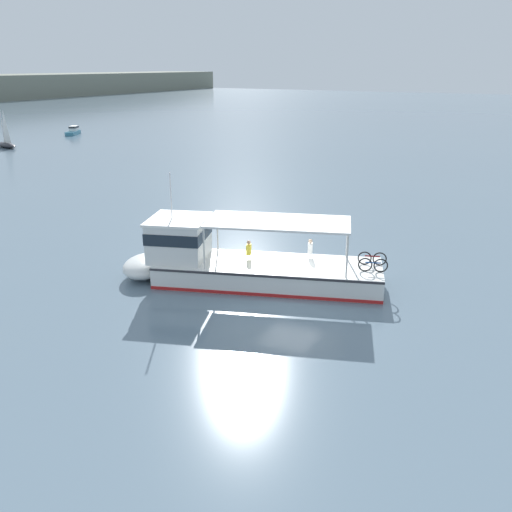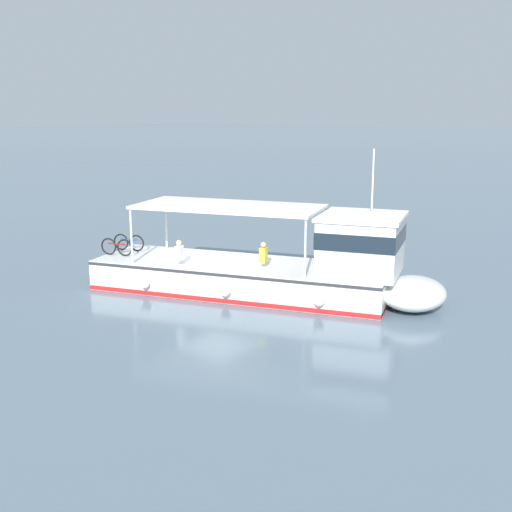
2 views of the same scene
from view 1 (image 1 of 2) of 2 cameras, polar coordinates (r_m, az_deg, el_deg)
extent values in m
plane|color=slate|center=(25.49, 3.75, -3.67)|extent=(400.00, 400.00, 0.00)
cube|color=white|center=(26.01, 1.31, -1.84)|extent=(6.50, 11.26, 1.10)
ellipsoid|color=white|center=(27.49, -11.60, -1.04)|extent=(3.50, 3.03, 1.01)
cube|color=red|center=(26.17, 1.30, -2.75)|extent=(6.54, 11.27, 0.16)
cube|color=#2D2D33|center=(25.84, 1.31, -0.87)|extent=(6.56, 11.27, 0.10)
cube|color=white|center=(26.43, -8.16, 1.77)|extent=(3.41, 3.34, 1.90)
cube|color=#19232D|center=(26.33, -8.20, 2.46)|extent=(3.49, 3.40, 0.56)
cube|color=white|center=(26.14, -8.27, 3.88)|extent=(3.61, 3.54, 0.12)
cube|color=white|center=(25.12, 2.37, 3.63)|extent=(4.94, 7.29, 0.10)
cylinder|color=silver|center=(24.74, -5.54, 0.76)|extent=(0.08, 0.08, 2.00)
cylinder|color=silver|center=(27.25, -4.11, 2.59)|extent=(0.08, 0.08, 2.00)
cylinder|color=silver|center=(23.98, 9.66, -0.06)|extent=(0.08, 0.08, 2.00)
cylinder|color=silver|center=(26.56, 9.68, 1.90)|extent=(0.08, 0.08, 2.00)
cylinder|color=silver|center=(25.94, -9.03, 6.37)|extent=(0.06, 0.06, 2.20)
sphere|color=white|center=(28.28, -5.03, -0.22)|extent=(0.36, 0.36, 0.36)
sphere|color=white|center=(27.69, 1.61, -0.60)|extent=(0.36, 0.36, 0.36)
sphere|color=white|center=(27.48, 8.03, -0.95)|extent=(0.36, 0.36, 0.36)
torus|color=black|center=(25.09, 11.52, -0.91)|extent=(0.27, 0.64, 0.66)
torus|color=black|center=(25.14, 13.11, -0.99)|extent=(0.27, 0.64, 0.66)
cylinder|color=#1E478C|center=(25.07, 12.34, -0.70)|extent=(0.28, 0.68, 0.06)
torus|color=black|center=(25.94, 11.46, -0.22)|extent=(0.27, 0.64, 0.66)
torus|color=black|center=(25.98, 13.00, -0.30)|extent=(0.27, 0.64, 0.66)
cylinder|color=maroon|center=(25.92, 12.25, -0.01)|extent=(0.28, 0.68, 0.06)
cube|color=white|center=(26.53, 5.78, 0.83)|extent=(0.37, 0.31, 0.52)
sphere|color=beige|center=(26.42, 5.81, 1.59)|extent=(0.20, 0.20, 0.20)
cube|color=yellow|center=(26.19, -0.77, 0.68)|extent=(0.37, 0.31, 0.52)
sphere|color=tan|center=(26.08, -0.77, 1.45)|extent=(0.20, 0.20, 0.20)
ellipsoid|color=#232328|center=(77.82, -25.02, 10.64)|extent=(2.65, 5.00, 0.60)
cylinder|color=silver|center=(77.81, -25.40, 12.60)|extent=(0.08, 0.08, 4.80)
pyramid|color=white|center=(77.06, -25.10, 12.36)|extent=(0.52, 1.65, 4.08)
cube|color=teal|center=(88.51, -18.87, 12.27)|extent=(3.79, 2.84, 0.56)
cube|color=white|center=(89.04, -18.79, 12.73)|extent=(1.92, 1.68, 0.70)
cube|color=#19232D|center=(89.02, -18.81, 12.85)|extent=(1.93, 1.70, 0.28)
camera|label=2|loc=(46.87, -5.10, 15.33)|focal=45.16mm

